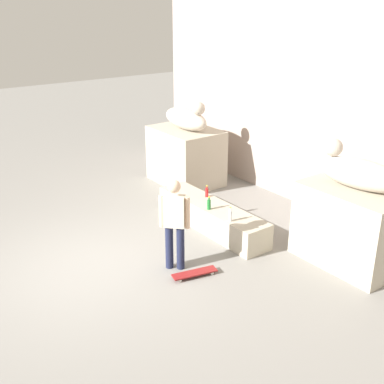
{
  "coord_description": "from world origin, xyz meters",
  "views": [
    {
      "loc": [
        7.14,
        -2.97,
        4.46
      ],
      "look_at": [
        0.36,
        2.04,
        1.1
      ],
      "focal_mm": 45.36,
      "sensor_mm": 36.0,
      "label": 1
    }
  ],
  "objects_px": {
    "skater": "(175,221)",
    "bottle_clear": "(230,215)",
    "statue_reclining_left": "(186,118)",
    "skateboard": "(195,273)",
    "bottle_red": "(207,192)",
    "bottle_green": "(209,204)",
    "statue_reclining_right": "(358,172)"
  },
  "relations": [
    {
      "from": "statue_reclining_right",
      "to": "bottle_green",
      "type": "relative_size",
      "value": 6.07
    },
    {
      "from": "statue_reclining_right",
      "to": "bottle_red",
      "type": "distance_m",
      "value": 3.26
    },
    {
      "from": "statue_reclining_right",
      "to": "bottle_green",
      "type": "height_order",
      "value": "statue_reclining_right"
    },
    {
      "from": "skateboard",
      "to": "bottle_clear",
      "type": "relative_size",
      "value": 2.84
    },
    {
      "from": "skater",
      "to": "bottle_green",
      "type": "xyz_separation_m",
      "value": [
        -0.73,
        1.33,
        -0.28
      ]
    },
    {
      "from": "bottle_green",
      "to": "bottle_clear",
      "type": "height_order",
      "value": "bottle_clear"
    },
    {
      "from": "skateboard",
      "to": "bottle_green",
      "type": "distance_m",
      "value": 1.8
    },
    {
      "from": "skateboard",
      "to": "bottle_red",
      "type": "height_order",
      "value": "bottle_red"
    },
    {
      "from": "skater",
      "to": "skateboard",
      "type": "distance_m",
      "value": 0.97
    },
    {
      "from": "bottle_green",
      "to": "statue_reclining_left",
      "type": "bearing_deg",
      "value": 152.71
    },
    {
      "from": "skater",
      "to": "bottle_green",
      "type": "relative_size",
      "value": 6.1
    },
    {
      "from": "skater",
      "to": "bottle_clear",
      "type": "xyz_separation_m",
      "value": [
        -0.05,
        1.31,
        -0.27
      ]
    },
    {
      "from": "skater",
      "to": "skateboard",
      "type": "xyz_separation_m",
      "value": [
        0.44,
        0.1,
        -0.86
      ]
    },
    {
      "from": "statue_reclining_left",
      "to": "bottle_green",
      "type": "bearing_deg",
      "value": -25.99
    },
    {
      "from": "statue_reclining_left",
      "to": "statue_reclining_right",
      "type": "bearing_deg",
      "value": 1.25
    },
    {
      "from": "statue_reclining_left",
      "to": "bottle_red",
      "type": "bearing_deg",
      "value": -23.99
    },
    {
      "from": "skateboard",
      "to": "bottle_red",
      "type": "relative_size",
      "value": 3.23
    },
    {
      "from": "skater",
      "to": "bottle_red",
      "type": "relative_size",
      "value": 6.54
    },
    {
      "from": "statue_reclining_left",
      "to": "skater",
      "type": "distance_m",
      "value": 4.44
    },
    {
      "from": "skater",
      "to": "bottle_clear",
      "type": "distance_m",
      "value": 1.34
    },
    {
      "from": "bottle_red",
      "to": "bottle_clear",
      "type": "xyz_separation_m",
      "value": [
        1.23,
        -0.4,
        0.02
      ]
    },
    {
      "from": "skater",
      "to": "bottle_clear",
      "type": "bearing_deg",
      "value": -132.75
    },
    {
      "from": "skateboard",
      "to": "bottle_clear",
      "type": "height_order",
      "value": "bottle_clear"
    },
    {
      "from": "skateboard",
      "to": "bottle_green",
      "type": "xyz_separation_m",
      "value": [
        -1.17,
        1.23,
        0.58
      ]
    },
    {
      "from": "bottle_green",
      "to": "skater",
      "type": "bearing_deg",
      "value": -61.29
    },
    {
      "from": "skateboard",
      "to": "bottle_red",
      "type": "bearing_deg",
      "value": -119.95
    },
    {
      "from": "bottle_red",
      "to": "bottle_green",
      "type": "distance_m",
      "value": 0.67
    },
    {
      "from": "skateboard",
      "to": "bottle_clear",
      "type": "xyz_separation_m",
      "value": [
        -0.5,
        1.21,
        0.58
      ]
    },
    {
      "from": "skater",
      "to": "skateboard",
      "type": "height_order",
      "value": "skater"
    },
    {
      "from": "statue_reclining_right",
      "to": "skateboard",
      "type": "xyz_separation_m",
      "value": [
        -1.19,
        -2.61,
        -1.64
      ]
    },
    {
      "from": "bottle_clear",
      "to": "bottle_green",
      "type": "bearing_deg",
      "value": 178.1
    },
    {
      "from": "statue_reclining_left",
      "to": "bottle_clear",
      "type": "height_order",
      "value": "statue_reclining_left"
    }
  ]
}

